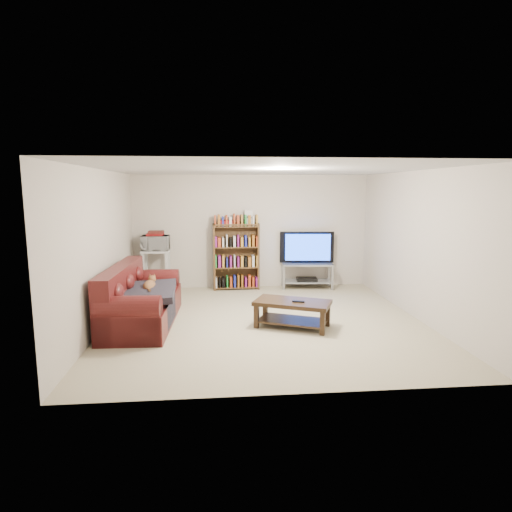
{
  "coord_description": "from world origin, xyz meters",
  "views": [
    {
      "loc": [
        -0.76,
        -6.59,
        2.1
      ],
      "look_at": [
        -0.1,
        0.4,
        1.0
      ],
      "focal_mm": 30.0,
      "sensor_mm": 36.0,
      "label": 1
    }
  ],
  "objects": [
    {
      "name": "sofa",
      "position": [
        -2.0,
        0.07,
        0.32
      ],
      "size": [
        1.01,
        2.19,
        0.92
      ],
      "rotation": [
        0.0,
        0.0,
        -0.04
      ],
      "color": "#4E1414",
      "rests_on": "floor"
    },
    {
      "name": "remote",
      "position": [
        0.47,
        -0.42,
        0.42
      ],
      "size": [
        0.19,
        0.1,
        0.02
      ],
      "primitive_type": "cube",
      "rotation": [
        0.0,
        0.0,
        -0.28
      ],
      "color": "black",
      "rests_on": "coffee_table"
    },
    {
      "name": "television",
      "position": [
        1.17,
        2.23,
        0.87
      ],
      "size": [
        1.17,
        0.26,
        0.67
      ],
      "primitive_type": "imported",
      "rotation": [
        0.0,
        0.0,
        3.05
      ],
      "color": "black",
      "rests_on": "tv_stand"
    },
    {
      "name": "bookshelf",
      "position": [
        -0.34,
        2.3,
        0.72
      ],
      "size": [
        0.97,
        0.32,
        1.39
      ],
      "rotation": [
        0.0,
        0.0,
        0.03
      ],
      "color": "#4F351B",
      "rests_on": "floor"
    },
    {
      "name": "wall_right",
      "position": [
        2.5,
        0.0,
        1.2
      ],
      "size": [
        0.0,
        5.0,
        5.0
      ],
      "primitive_type": "plane",
      "rotation": [
        1.57,
        0.0,
        -1.57
      ],
      "color": "beige",
      "rests_on": "ground"
    },
    {
      "name": "tv_stand",
      "position": [
        1.17,
        2.23,
        0.36
      ],
      "size": [
        1.12,
        0.58,
        0.54
      ],
      "rotation": [
        0.0,
        0.0,
        -0.09
      ],
      "color": "#999EA3",
      "rests_on": "floor"
    },
    {
      "name": "microwave",
      "position": [
        -1.98,
        2.14,
        1.03
      ],
      "size": [
        0.55,
        0.39,
        0.3
      ],
      "primitive_type": "imported",
      "rotation": [
        0.0,
        0.0,
        -0.04
      ],
      "color": "silver",
      "rests_on": "microwave_stand"
    },
    {
      "name": "wall_front",
      "position": [
        0.0,
        -2.5,
        1.2
      ],
      "size": [
        5.0,
        0.0,
        5.0
      ],
      "primitive_type": "plane",
      "rotation": [
        -1.57,
        0.0,
        0.0
      ],
      "color": "beige",
      "rests_on": "ground"
    },
    {
      "name": "floor",
      "position": [
        0.0,
        0.0,
        0.0
      ],
      "size": [
        5.0,
        5.0,
        0.0
      ],
      "primitive_type": "plane",
      "color": "#C4B792",
      "rests_on": "ground"
    },
    {
      "name": "cat",
      "position": [
        -1.82,
        0.11,
        0.6
      ],
      "size": [
        0.26,
        0.6,
        0.18
      ],
      "primitive_type": null,
      "rotation": [
        0.0,
        0.0,
        -0.04
      ],
      "color": "brown",
      "rests_on": "sofa"
    },
    {
      "name": "game_boxes",
      "position": [
        -1.98,
        2.14,
        1.2
      ],
      "size": [
        0.33,
        0.29,
        0.05
      ],
      "primitive_type": "cube",
      "rotation": [
        0.0,
        0.0,
        -0.04
      ],
      "color": "maroon",
      "rests_on": "microwave"
    },
    {
      "name": "ceiling",
      "position": [
        0.0,
        0.0,
        2.4
      ],
      "size": [
        5.0,
        5.0,
        0.0
      ],
      "primitive_type": "plane",
      "rotation": [
        3.14,
        0.0,
        0.0
      ],
      "color": "white",
      "rests_on": "ground"
    },
    {
      "name": "shelf_clutter",
      "position": [
        -0.24,
        2.32,
        1.49
      ],
      "size": [
        0.71,
        0.23,
        0.28
      ],
      "rotation": [
        0.0,
        0.0,
        0.03
      ],
      "color": "silver",
      "rests_on": "bookshelf"
    },
    {
      "name": "wall_back",
      "position": [
        0.0,
        2.5,
        1.2
      ],
      "size": [
        5.0,
        0.0,
        5.0
      ],
      "primitive_type": "plane",
      "rotation": [
        1.57,
        0.0,
        0.0
      ],
      "color": "beige",
      "rests_on": "ground"
    },
    {
      "name": "blanket",
      "position": [
        -1.82,
        -0.09,
        0.54
      ],
      "size": [
        0.88,
        1.11,
        0.19
      ],
      "primitive_type": "cube",
      "rotation": [
        0.05,
        -0.04,
        0.04
      ],
      "color": "#27242E",
      "rests_on": "sofa"
    },
    {
      "name": "coffee_table",
      "position": [
        0.39,
        -0.33,
        0.29
      ],
      "size": [
        1.27,
        0.98,
        0.41
      ],
      "rotation": [
        0.0,
        0.0,
        -0.43
      ],
      "color": "black",
      "rests_on": "floor"
    },
    {
      "name": "wall_left",
      "position": [
        -2.5,
        0.0,
        1.2
      ],
      "size": [
        0.0,
        5.0,
        5.0
      ],
      "primitive_type": "plane",
      "rotation": [
        1.57,
        0.0,
        1.57
      ],
      "color": "beige",
      "rests_on": "ground"
    },
    {
      "name": "microwave_stand",
      "position": [
        -1.98,
        2.14,
        0.56
      ],
      "size": [
        0.56,
        0.42,
        0.88
      ],
      "rotation": [
        0.0,
        0.0,
        -0.04
      ],
      "color": "silver",
      "rests_on": "floor"
    },
    {
      "name": "dvd_player",
      "position": [
        1.17,
        2.23,
        0.19
      ],
      "size": [
        0.46,
        0.34,
        0.06
      ],
      "primitive_type": "cube",
      "rotation": [
        0.0,
        0.0,
        -0.09
      ],
      "color": "black",
      "rests_on": "tv_stand"
    }
  ]
}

